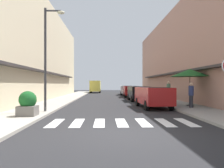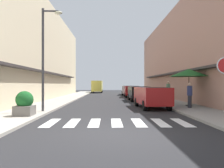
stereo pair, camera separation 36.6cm
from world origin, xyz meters
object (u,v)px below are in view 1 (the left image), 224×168
at_px(pedestrian_walking_far, 169,91).
at_px(pedestrian_walking_near, 191,94).
at_px(parked_car_near, 153,95).
at_px(planter_corner, 28,104).
at_px(parked_car_distant, 126,89).
at_px(parked_car_far, 131,90).
at_px(parked_car_mid, 138,92).
at_px(delivery_van, 95,86).
at_px(street_lamp, 48,49).
at_px(cafe_umbrella, 190,73).

bearing_deg(pedestrian_walking_far, pedestrian_walking_near, 13.66).
bearing_deg(parked_car_near, planter_corner, -148.92).
height_order(parked_car_distant, pedestrian_walking_near, pedestrian_walking_near).
bearing_deg(parked_car_distant, pedestrian_walking_far, -81.44).
xyz_separation_m(parked_car_near, planter_corner, (-7.21, -4.35, -0.22)).
height_order(parked_car_far, parked_car_distant, same).
distance_m(parked_car_mid, parked_car_far, 6.33).
relative_size(parked_car_mid, planter_corner, 3.26).
xyz_separation_m(pedestrian_walking_near, pedestrian_walking_far, (-0.11, 4.83, 0.10)).
distance_m(parked_car_near, pedestrian_walking_near, 2.53).
xyz_separation_m(planter_corner, pedestrian_walking_near, (9.57, 3.44, 0.29)).
distance_m(parked_car_near, parked_car_distant, 18.89).
distance_m(parked_car_mid, pedestrian_walking_far, 3.58).
relative_size(parked_car_near, parked_car_distant, 1.10).
xyz_separation_m(parked_car_far, parked_car_distant, (0.00, 5.87, -0.00)).
xyz_separation_m(delivery_van, street_lamp, (-1.45, -31.04, 2.30)).
bearing_deg(delivery_van, planter_corner, -93.52).
bearing_deg(parked_car_far, delivery_van, 108.61).
bearing_deg(parked_car_mid, planter_corner, -123.15).
xyz_separation_m(parked_car_distant, delivery_van, (-5.20, 9.56, 0.49)).
bearing_deg(street_lamp, parked_car_near, 21.27).
relative_size(cafe_umbrella, pedestrian_walking_near, 1.67).
distance_m(parked_car_far, cafe_umbrella, 13.01).
bearing_deg(pedestrian_walking_near, delivery_van, 45.97).
distance_m(parked_car_near, delivery_van, 28.93).
bearing_deg(planter_corner, parked_car_near, 31.08).
distance_m(parked_car_mid, delivery_van, 22.37).
height_order(pedestrian_walking_near, pedestrian_walking_far, pedestrian_walking_far).
relative_size(parked_car_far, parked_car_distant, 1.04).
height_order(parked_car_far, pedestrian_walking_far, pedestrian_walking_far).
bearing_deg(parked_car_near, pedestrian_walking_far, 60.13).
height_order(parked_car_near, planter_corner, parked_car_near).
relative_size(planter_corner, pedestrian_walking_far, 0.67).
height_order(parked_car_near, parked_car_mid, same).
relative_size(parked_car_near, parked_car_mid, 1.13).
distance_m(parked_car_near, parked_car_mid, 6.69).
distance_m(parked_car_mid, pedestrian_walking_near, 7.96).
distance_m(delivery_van, street_lamp, 31.16).
relative_size(parked_car_near, planter_corner, 3.68).
distance_m(parked_car_far, planter_corner, 18.81).
bearing_deg(parked_car_distant, cafe_umbrella, -81.42).
xyz_separation_m(parked_car_near, cafe_umbrella, (2.79, 0.41, 1.58)).
distance_m(parked_car_near, planter_corner, 8.42).
relative_size(delivery_van, planter_corner, 4.46).
bearing_deg(street_lamp, pedestrian_walking_near, 10.57).
height_order(parked_car_near, pedestrian_walking_far, pedestrian_walking_far).
xyz_separation_m(parked_car_mid, cafe_umbrella, (2.79, -6.28, 1.58)).
distance_m(street_lamp, cafe_umbrella, 9.97).
bearing_deg(parked_car_distant, pedestrian_walking_near, -83.20).
height_order(street_lamp, pedestrian_walking_near, street_lamp).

